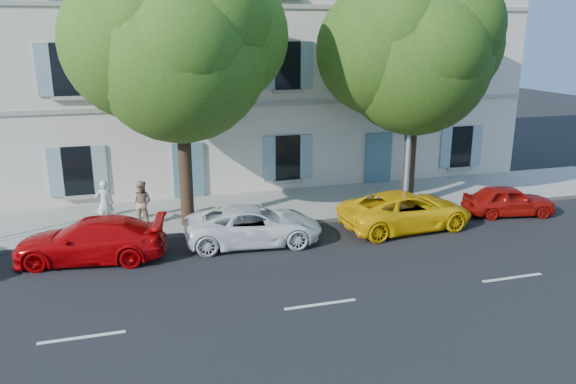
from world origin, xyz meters
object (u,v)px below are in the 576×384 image
object	(u,v)px
car_white_coupe	(254,225)
street_lamp	(414,91)
pedestrian_a	(105,203)
pedestrian_b	(141,202)
tree_left	(179,53)
tree_right	(416,59)
car_red_coupe	(90,240)
car_red_hatchback	(509,200)
car_yellow_supercar	(406,210)

from	to	relation	value
car_white_coupe	street_lamp	world-z (taller)	street_lamp
car_white_coupe	pedestrian_a	distance (m)	5.63
pedestrian_b	street_lamp	bearing A→B (deg)	-161.85
street_lamp	pedestrian_a	bearing A→B (deg)	174.22
tree_left	street_lamp	distance (m)	8.80
tree_right	pedestrian_a	world-z (taller)	tree_right
tree_right	pedestrian_a	xyz separation A→B (m)	(-11.86, 0.57, -4.96)
car_red_coupe	tree_right	size ratio (longest dim) A/B	0.51
car_white_coupe	car_red_hatchback	bearing A→B (deg)	-83.48
car_red_hatchback	pedestrian_a	bearing A→B (deg)	90.70
street_lamp	pedestrian_b	xyz separation A→B (m)	(-10.27, 1.03, -3.84)
tree_left	street_lamp	xyz separation A→B (m)	(8.66, -0.55, -1.47)
pedestrian_a	car_red_coupe	bearing A→B (deg)	76.16
car_red_hatchback	tree_right	xyz separation A→B (m)	(-3.35, 2.04, 5.37)
tree_left	tree_right	distance (m)	8.98
pedestrian_a	street_lamp	bearing A→B (deg)	168.63
car_red_coupe	street_lamp	distance (m)	12.76
street_lamp	pedestrian_a	xyz separation A→B (m)	(-11.54, 1.17, -3.81)
pedestrian_b	car_red_coupe	bearing A→B (deg)	81.69
pedestrian_b	pedestrian_a	bearing A→B (deg)	17.50
car_yellow_supercar	car_red_hatchback	distance (m)	4.64
car_yellow_supercar	car_red_hatchback	xyz separation A→B (m)	(4.63, 0.28, -0.09)
pedestrian_a	pedestrian_b	size ratio (longest dim) A/B	1.04
car_red_coupe	pedestrian_b	world-z (taller)	pedestrian_b
car_red_hatchback	pedestrian_b	distance (m)	14.15
car_yellow_supercar	street_lamp	distance (m)	4.58
street_lamp	car_red_hatchback	bearing A→B (deg)	-21.55
pedestrian_b	tree_right	bearing A→B (deg)	-158.47
car_white_coupe	street_lamp	size ratio (longest dim) A/B	0.56
car_yellow_supercar	tree_right	size ratio (longest dim) A/B	0.54
pedestrian_a	pedestrian_b	xyz separation A→B (m)	(1.28, -0.14, -0.03)
tree_left	car_yellow_supercar	bearing A→B (deg)	-16.50
car_red_coupe	pedestrian_a	bearing A→B (deg)	-178.36
pedestrian_a	pedestrian_b	world-z (taller)	pedestrian_a
car_white_coupe	tree_left	world-z (taller)	tree_left
car_red_hatchback	tree_right	size ratio (longest dim) A/B	0.39
car_white_coupe	car_red_hatchback	size ratio (longest dim) A/B	1.33
tree_left	pedestrian_a	world-z (taller)	tree_left
car_red_hatchback	tree_left	distance (m)	13.72
car_red_hatchback	pedestrian_b	world-z (taller)	pedestrian_b
car_red_coupe	tree_left	world-z (taller)	tree_left
car_red_hatchback	pedestrian_a	world-z (taller)	pedestrian_a
tree_left	tree_right	bearing A→B (deg)	0.26
tree_right	pedestrian_a	size ratio (longest dim) A/B	5.28
car_white_coupe	car_red_hatchback	xyz separation A→B (m)	(10.34, 0.19, -0.05)
tree_right	street_lamp	size ratio (longest dim) A/B	1.10
car_red_coupe	car_red_hatchback	xyz separation A→B (m)	(15.62, 0.21, -0.08)
tree_left	street_lamp	world-z (taller)	tree_left
car_red_hatchback	tree_left	bearing A→B (deg)	91.23
car_red_hatchback	tree_left	xyz separation A→B (m)	(-12.32, 2.00, 5.69)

